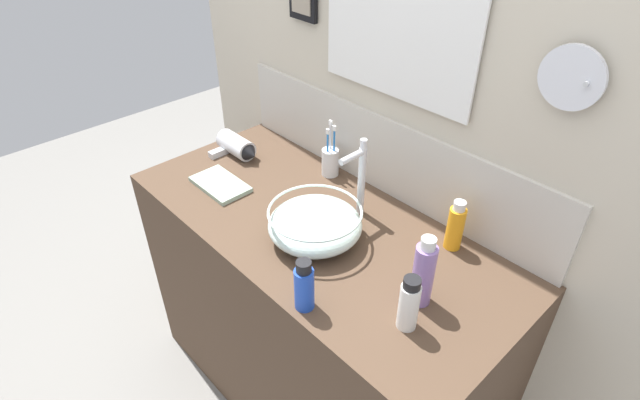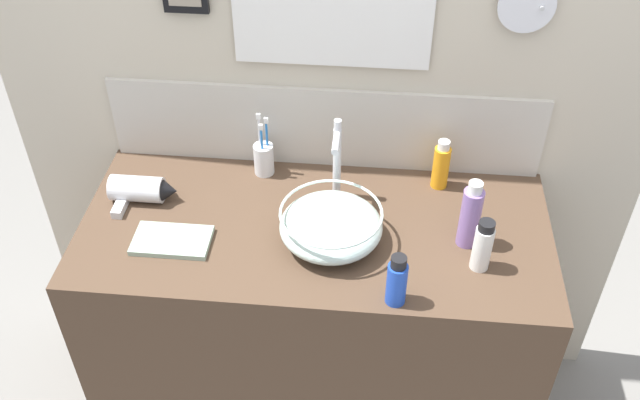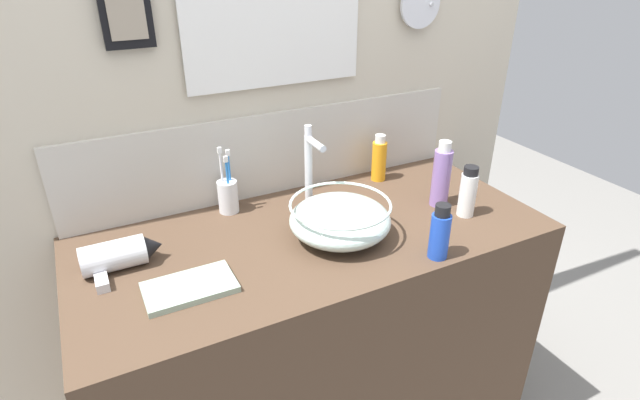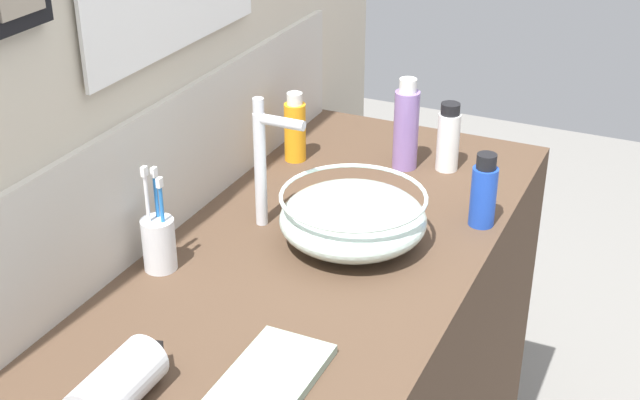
# 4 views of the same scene
# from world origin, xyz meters

# --- Properties ---
(vanity_counter) EXTENTS (1.34, 0.61, 0.90)m
(vanity_counter) POSITION_xyz_m (0.00, 0.00, 0.45)
(vanity_counter) COLOR #4C3828
(vanity_counter) RESTS_ON ground
(back_panel) EXTENTS (1.97, 0.10, 2.49)m
(back_panel) POSITION_xyz_m (-0.00, 0.33, 1.24)
(back_panel) COLOR beige
(back_panel) RESTS_ON ground
(glass_bowl_sink) EXTENTS (0.28, 0.28, 0.11)m
(glass_bowl_sink) POSITION_xyz_m (0.05, -0.05, 0.95)
(glass_bowl_sink) COLOR silver
(glass_bowl_sink) RESTS_ON vanity_counter
(faucet) EXTENTS (0.02, 0.11, 0.27)m
(faucet) POSITION_xyz_m (0.05, 0.13, 1.05)
(faucet) COLOR silver
(faucet) RESTS_ON vanity_counter
(hair_drier) EXTENTS (0.20, 0.13, 0.08)m
(hair_drier) POSITION_xyz_m (-0.52, 0.07, 0.93)
(hair_drier) COLOR silver
(hair_drier) RESTS_ON vanity_counter
(toothbrush_cup) EXTENTS (0.06, 0.06, 0.21)m
(toothbrush_cup) POSITION_xyz_m (-0.18, 0.23, 0.95)
(toothbrush_cup) COLOR silver
(toothbrush_cup) RESTS_ON vanity_counter
(lotion_bottle) EXTENTS (0.05, 0.05, 0.15)m
(lotion_bottle) POSITION_xyz_m (0.23, -0.26, 0.97)
(lotion_bottle) COLOR blue
(lotion_bottle) RESTS_ON vanity_counter
(soap_dispenser) EXTENTS (0.06, 0.06, 0.21)m
(soap_dispenser) POSITION_xyz_m (0.42, -0.02, 1.00)
(soap_dispenser) COLOR #8C6BB2
(soap_dispenser) RESTS_ON vanity_counter
(spray_bottle) EXTENTS (0.05, 0.05, 0.16)m
(spray_bottle) POSITION_xyz_m (0.45, -0.11, 0.97)
(spray_bottle) COLOR white
(spray_bottle) RESTS_ON vanity_counter
(shampoo_bottle) EXTENTS (0.05, 0.05, 0.16)m
(shampoo_bottle) POSITION_xyz_m (0.35, 0.22, 0.97)
(shampoo_bottle) COLOR orange
(shampoo_bottle) RESTS_ON vanity_counter
(hand_towel) EXTENTS (0.21, 0.13, 0.02)m
(hand_towel) POSITION_xyz_m (-0.39, -0.10, 0.91)
(hand_towel) COLOR #99B29E
(hand_towel) RESTS_ON vanity_counter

